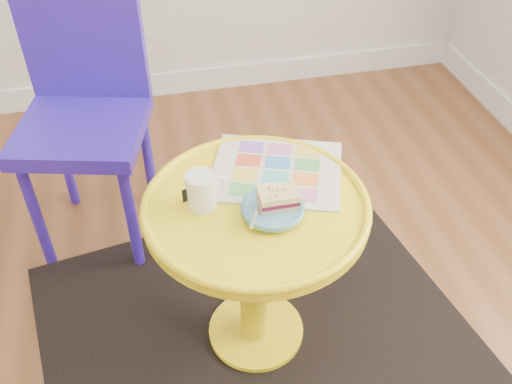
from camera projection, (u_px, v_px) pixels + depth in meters
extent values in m
cube|color=white|center=(76.00, 94.00, 2.82)|extent=(4.00, 0.02, 0.12)
cube|color=black|center=(256.00, 332.00, 1.83)|extent=(1.46, 1.30, 0.01)
cylinder|color=yellow|center=(256.00, 330.00, 1.82)|extent=(0.30, 0.30, 0.03)
cylinder|color=yellow|center=(256.00, 276.00, 1.65)|extent=(0.10, 0.10, 0.50)
cylinder|color=yellow|center=(256.00, 208.00, 1.47)|extent=(0.59, 0.59, 0.03)
cylinder|color=#321CB6|center=(37.00, 218.00, 1.92)|extent=(0.04, 0.04, 0.43)
cylinder|color=#321CB6|center=(132.00, 220.00, 1.92)|extent=(0.04, 0.04, 0.43)
cylinder|color=#321CB6|center=(64.00, 160.00, 2.17)|extent=(0.04, 0.04, 0.43)
cylinder|color=#321CB6|center=(149.00, 161.00, 2.16)|extent=(0.04, 0.04, 0.43)
cube|color=#321CB6|center=(82.00, 129.00, 1.88)|extent=(0.49, 0.49, 0.05)
cube|color=#321CB6|center=(82.00, 39.00, 1.86)|extent=(0.40, 0.14, 0.42)
cube|color=silver|center=(277.00, 171.00, 1.56)|extent=(0.43, 0.40, 0.01)
cylinder|color=white|center=(201.00, 191.00, 1.43)|extent=(0.07, 0.07, 0.10)
torus|color=white|center=(216.00, 185.00, 1.44)|extent=(0.06, 0.02, 0.06)
cylinder|color=#D1B78C|center=(200.00, 177.00, 1.40)|extent=(0.07, 0.07, 0.01)
cylinder|color=#559AB4|center=(273.00, 211.00, 1.43)|extent=(0.06, 0.06, 0.01)
cylinder|color=#559AB4|center=(273.00, 208.00, 1.42)|extent=(0.16, 0.16, 0.01)
cube|color=#D3BC8C|center=(278.00, 202.00, 1.42)|extent=(0.10, 0.07, 0.01)
cube|color=maroon|center=(278.00, 199.00, 1.41)|extent=(0.10, 0.07, 0.01)
cube|color=#EADB8C|center=(278.00, 194.00, 1.40)|extent=(0.10, 0.07, 0.02)
cube|color=silver|center=(257.00, 213.00, 1.40)|extent=(0.06, 0.11, 0.00)
cube|color=silver|center=(263.00, 195.00, 1.45)|extent=(0.03, 0.04, 0.00)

